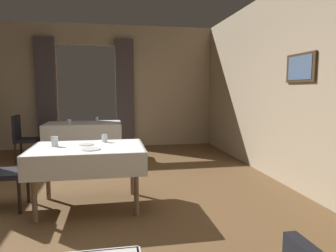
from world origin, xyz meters
TOP-DOWN VIEW (x-y plane):
  - ground at (0.00, 0.00)m, footprint 10.08×10.08m
  - wall_right at (3.20, -0.00)m, footprint 0.16×8.40m
  - wall_back at (0.00, 4.18)m, footprint 6.40×0.27m
  - dining_table_mid at (0.30, 0.12)m, footprint 1.33×0.96m
  - dining_table_far at (0.01, 2.90)m, footprint 1.53×0.91m
  - chair_far_left at (-1.14, 2.78)m, footprint 0.44×0.44m
  - plate_mid_a at (0.35, -0.08)m, footprint 0.22×0.22m
  - glass_mid_b at (0.49, 0.41)m, footprint 0.07×0.07m
  - glass_mid_c at (-0.09, 0.21)m, footprint 0.08×0.08m
  - plate_mid_d at (0.27, 0.23)m, footprint 0.18×0.18m
  - glass_far_a at (-0.26, 2.84)m, footprint 0.08×0.08m
  - glass_far_b at (0.27, 3.21)m, footprint 0.07×0.07m
  - plate_far_c at (0.52, 2.77)m, footprint 0.21×0.21m

SIDE VIEW (x-z plane):
  - ground at x=0.00m, z-range 0.00..0.00m
  - chair_far_left at x=-1.14m, z-range 0.05..0.98m
  - dining_table_far at x=0.01m, z-range 0.27..1.02m
  - dining_table_mid at x=0.30m, z-range 0.28..1.03m
  - plate_mid_a at x=0.35m, z-range 0.75..0.76m
  - plate_mid_d at x=0.27m, z-range 0.75..0.76m
  - plate_far_c at x=0.52m, z-range 0.75..0.76m
  - glass_far_a at x=-0.26m, z-range 0.75..0.83m
  - glass_far_b at x=0.27m, z-range 0.75..0.84m
  - glass_mid_b at x=0.49m, z-range 0.75..0.85m
  - glass_mid_c at x=-0.09m, z-range 0.75..0.87m
  - wall_right at x=3.20m, z-range 0.00..3.00m
  - wall_back at x=0.00m, z-range 0.02..3.02m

